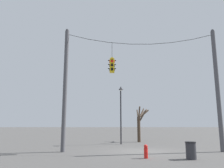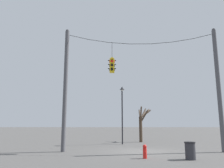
{
  "view_description": "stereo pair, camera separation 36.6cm",
  "coord_description": "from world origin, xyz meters",
  "px_view_note": "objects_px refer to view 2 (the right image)",
  "views": [
    {
      "loc": [
        -2.21,
        -15.77,
        1.92
      ],
      "look_at": [
        -2.12,
        -0.29,
        4.72
      ],
      "focal_mm": 35.0,
      "sensor_mm": 36.0,
      "label": 1
    },
    {
      "loc": [
        -1.84,
        -15.76,
        1.92
      ],
      "look_at": [
        -2.12,
        -0.29,
        4.72
      ],
      "focal_mm": 35.0,
      "sensor_mm": 36.0,
      "label": 2
    }
  ],
  "objects_px": {
    "utility_pole_left": "(65,88)",
    "trash_bin": "(190,151)",
    "traffic_light_near_left_pole": "(112,65)",
    "street_lamp": "(122,103)",
    "utility_pole_right": "(219,87)",
    "fire_hydrant": "(145,151)",
    "bare_tree": "(142,122)"
  },
  "relations": [
    {
      "from": "utility_pole_right",
      "to": "traffic_light_near_left_pole",
      "type": "distance_m",
      "value": 7.79
    },
    {
      "from": "traffic_light_near_left_pole",
      "to": "bare_tree",
      "type": "relative_size",
      "value": 0.63
    },
    {
      "from": "fire_hydrant",
      "to": "trash_bin",
      "type": "xyz_separation_m",
      "value": [
        2.41,
        -0.35,
        0.09
      ]
    },
    {
      "from": "bare_tree",
      "to": "utility_pole_left",
      "type": "bearing_deg",
      "value": -128.24
    },
    {
      "from": "bare_tree",
      "to": "fire_hydrant",
      "type": "xyz_separation_m",
      "value": [
        -1.14,
        -10.92,
        -1.64
      ]
    },
    {
      "from": "traffic_light_near_left_pole",
      "to": "street_lamp",
      "type": "relative_size",
      "value": 0.42
    },
    {
      "from": "street_lamp",
      "to": "bare_tree",
      "type": "xyz_separation_m",
      "value": [
        2.15,
        2.81,
        -1.84
      ]
    },
    {
      "from": "trash_bin",
      "to": "street_lamp",
      "type": "bearing_deg",
      "value": 111.94
    },
    {
      "from": "utility_pole_left",
      "to": "trash_bin",
      "type": "relative_size",
      "value": 9.61
    },
    {
      "from": "bare_tree",
      "to": "fire_hydrant",
      "type": "height_order",
      "value": "bare_tree"
    },
    {
      "from": "traffic_light_near_left_pole",
      "to": "fire_hydrant",
      "type": "xyz_separation_m",
      "value": [
        1.88,
        -2.8,
        -5.72
      ]
    },
    {
      "from": "utility_pole_left",
      "to": "traffic_light_near_left_pole",
      "type": "relative_size",
      "value": 3.92
    },
    {
      "from": "street_lamp",
      "to": "utility_pole_left",
      "type": "bearing_deg",
      "value": -128.67
    },
    {
      "from": "fire_hydrant",
      "to": "traffic_light_near_left_pole",
      "type": "bearing_deg",
      "value": 123.89
    },
    {
      "from": "trash_bin",
      "to": "utility_pole_left",
      "type": "bearing_deg",
      "value": 157.61
    },
    {
      "from": "traffic_light_near_left_pole",
      "to": "street_lamp",
      "type": "height_order",
      "value": "traffic_light_near_left_pole"
    },
    {
      "from": "utility_pole_right",
      "to": "trash_bin",
      "type": "distance_m",
      "value": 6.08
    },
    {
      "from": "street_lamp",
      "to": "fire_hydrant",
      "type": "xyz_separation_m",
      "value": [
        1.01,
        -8.11,
        -3.48
      ]
    },
    {
      "from": "utility_pole_right",
      "to": "trash_bin",
      "type": "bearing_deg",
      "value": -136.45
    },
    {
      "from": "traffic_light_near_left_pole",
      "to": "street_lamp",
      "type": "distance_m",
      "value": 5.83
    },
    {
      "from": "traffic_light_near_left_pole",
      "to": "street_lamp",
      "type": "bearing_deg",
      "value": 80.62
    },
    {
      "from": "utility_pole_right",
      "to": "fire_hydrant",
      "type": "bearing_deg",
      "value": -153.93
    },
    {
      "from": "utility_pole_left",
      "to": "utility_pole_right",
      "type": "relative_size",
      "value": 1.0
    },
    {
      "from": "utility_pole_right",
      "to": "trash_bin",
      "type": "height_order",
      "value": "utility_pole_right"
    },
    {
      "from": "utility_pole_right",
      "to": "fire_hydrant",
      "type": "height_order",
      "value": "utility_pole_right"
    },
    {
      "from": "traffic_light_near_left_pole",
      "to": "bare_tree",
      "type": "distance_m",
      "value": 9.58
    },
    {
      "from": "utility_pole_left",
      "to": "street_lamp",
      "type": "height_order",
      "value": "utility_pole_left"
    },
    {
      "from": "trash_bin",
      "to": "bare_tree",
      "type": "bearing_deg",
      "value": 96.39
    },
    {
      "from": "utility_pole_right",
      "to": "bare_tree",
      "type": "bearing_deg",
      "value": 119.46
    },
    {
      "from": "utility_pole_left",
      "to": "street_lamp",
      "type": "distance_m",
      "value": 6.83
    },
    {
      "from": "utility_pole_left",
      "to": "bare_tree",
      "type": "xyz_separation_m",
      "value": [
        6.4,
        8.12,
        -2.44
      ]
    },
    {
      "from": "street_lamp",
      "to": "trash_bin",
      "type": "relative_size",
      "value": 5.79
    }
  ]
}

